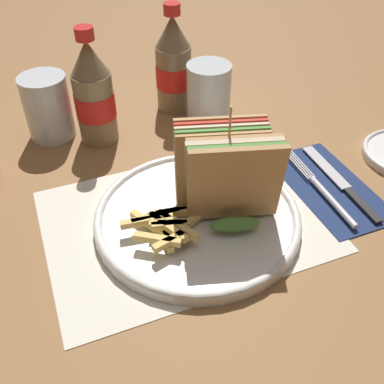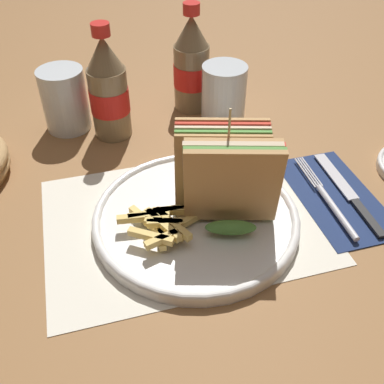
{
  "view_description": "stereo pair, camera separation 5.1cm",
  "coord_description": "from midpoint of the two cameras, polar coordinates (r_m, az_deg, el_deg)",
  "views": [
    {
      "loc": [
        -0.15,
        -0.41,
        0.44
      ],
      "look_at": [
        0.02,
        0.03,
        0.04
      ],
      "focal_mm": 42.0,
      "sensor_mm": 36.0,
      "label": 1
    },
    {
      "loc": [
        -0.1,
        -0.42,
        0.44
      ],
      "look_at": [
        0.02,
        0.03,
        0.04
      ],
      "focal_mm": 42.0,
      "sensor_mm": 36.0,
      "label": 2
    }
  ],
  "objects": [
    {
      "name": "knife",
      "position": [
        0.72,
        16.44,
        1.16
      ],
      "size": [
        0.02,
        0.19,
        0.0
      ],
      "rotation": [
        0.0,
        0.0,
        -0.04
      ],
      "color": "black",
      "rests_on": "napkin"
    },
    {
      "name": "plate_main",
      "position": [
        0.62,
        -1.65,
        -3.27
      ],
      "size": [
        0.29,
        0.29,
        0.02
      ],
      "color": "white",
      "rests_on": "ground_plane"
    },
    {
      "name": "fries_pile",
      "position": [
        0.59,
        -5.79,
        -4.3
      ],
      "size": [
        0.11,
        0.09,
        0.02
      ],
      "color": "#E5C166",
      "rests_on": "plate_main"
    },
    {
      "name": "coke_bottle_near",
      "position": [
        0.78,
        -14.25,
        11.8
      ],
      "size": [
        0.07,
        0.07,
        0.2
      ],
      "color": "#7A6647",
      "rests_on": "ground_plane"
    },
    {
      "name": "fork",
      "position": [
        0.69,
        14.56,
        -0.21
      ],
      "size": [
        0.02,
        0.19,
        0.01
      ],
      "rotation": [
        0.0,
        0.0,
        -0.04
      ],
      "color": "silver",
      "rests_on": "napkin"
    },
    {
      "name": "glass_near",
      "position": [
        0.82,
        0.29,
        11.76
      ],
      "size": [
        0.08,
        0.08,
        0.11
      ],
      "color": "silver",
      "rests_on": "ground_plane"
    },
    {
      "name": "club_sandwich",
      "position": [
        0.59,
        2.0,
        2.16
      ],
      "size": [
        0.14,
        0.12,
        0.16
      ],
      "color": "tan",
      "rests_on": "plate_main"
    },
    {
      "name": "napkin",
      "position": [
        0.71,
        15.01,
        0.67
      ],
      "size": [
        0.11,
        0.21,
        0.0
      ],
      "color": "navy",
      "rests_on": "ground_plane"
    },
    {
      "name": "ground_plane",
      "position": [
        0.62,
        -3.28,
        -5.29
      ],
      "size": [
        4.0,
        4.0,
        0.0
      ],
      "primitive_type": "plane",
      "color": "olive"
    },
    {
      "name": "coke_bottle_far",
      "position": [
        0.85,
        -4.13,
        15.6
      ],
      "size": [
        0.07,
        0.07,
        0.2
      ],
      "color": "#7A6647",
      "rests_on": "ground_plane"
    },
    {
      "name": "placemat",
      "position": [
        0.63,
        -3.26,
        -3.66
      ],
      "size": [
        0.38,
        0.28,
        0.0
      ],
      "color": "silver",
      "rests_on": "ground_plane"
    },
    {
      "name": "glass_far",
      "position": [
        0.83,
        -19.48,
        9.67
      ],
      "size": [
        0.08,
        0.08,
        0.11
      ],
      "color": "silver",
      "rests_on": "ground_plane"
    }
  ]
}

